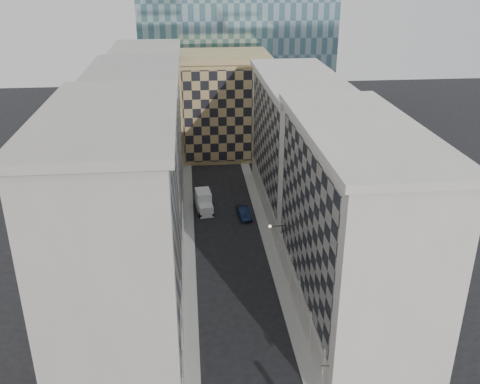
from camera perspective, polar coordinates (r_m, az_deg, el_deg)
sidewalk_west at (r=69.44m, az=-5.44°, el=-6.25°), size 1.50×100.00×0.15m
sidewalk_east at (r=70.14m, az=3.21°, el=-5.84°), size 1.50×100.00×0.15m
bldg_left_a at (r=47.52m, az=-12.54°, el=-5.56°), size 10.80×22.80×23.70m
bldg_left_b at (r=67.68m, az=-10.61°, el=3.15°), size 10.80×22.80×22.70m
bldg_left_c at (r=88.72m, az=-9.57°, el=7.80°), size 10.80×22.80×21.70m
bldg_right_a at (r=53.64m, az=11.85°, el=-3.76°), size 10.80×26.80×20.70m
bldg_right_b at (r=77.94m, az=6.17°, el=5.02°), size 10.80×28.80×19.70m
tan_block at (r=101.54m, az=-1.75°, el=9.31°), size 16.80×14.80×18.80m
church_tower at (r=112.62m, az=-3.48°, el=19.74°), size 7.20×7.20×51.50m
flagpoles_left at (r=44.97m, az=-6.31°, el=-12.72°), size 0.10×6.33×2.33m
bracket_lamp at (r=61.89m, az=3.37°, el=-3.67°), size 1.98×0.36×0.36m
box_truck at (r=79.69m, az=-3.86°, el=-1.13°), size 2.65×5.37×2.84m
dark_car at (r=77.54m, az=0.41°, el=-2.22°), size 2.05×4.58×1.46m
shop_sign at (r=46.39m, az=8.80°, el=-18.17°), size 0.71×0.62×0.70m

